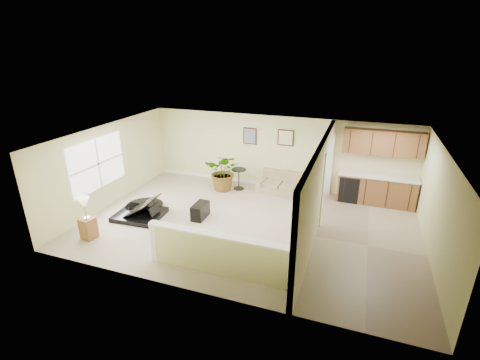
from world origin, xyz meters
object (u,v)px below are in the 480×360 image
(loveseat, at_px, (282,182))
(accent_table, at_px, (239,176))
(piano_bench, at_px, (200,211))
(palm_plant, at_px, (224,172))
(small_plant, at_px, (299,194))
(piano, at_px, (140,199))
(lamp_stand, at_px, (87,221))

(loveseat, bearing_deg, accent_table, -163.55)
(accent_table, bearing_deg, piano_bench, -97.68)
(loveseat, relative_size, palm_plant, 1.22)
(piano_bench, height_order, small_plant, small_plant)
(piano, bearing_deg, palm_plant, 54.66)
(loveseat, relative_size, small_plant, 2.85)
(palm_plant, xyz_separation_m, lamp_stand, (-2.09, -4.16, -0.17))
(piano, distance_m, accent_table, 3.48)
(piano, xyz_separation_m, accent_table, (2.04, 2.81, -0.05))
(accent_table, distance_m, palm_plant, 0.54)
(loveseat, height_order, lamp_stand, lamp_stand)
(piano_bench, bearing_deg, accent_table, 82.32)
(piano, xyz_separation_m, loveseat, (3.49, 3.09, -0.19))
(accent_table, relative_size, small_plant, 1.28)
(piano, xyz_separation_m, piano_bench, (1.72, 0.43, -0.30))
(palm_plant, bearing_deg, accent_table, 26.66)
(accent_table, xyz_separation_m, small_plant, (2.14, -0.26, -0.23))
(piano_bench, distance_m, lamp_stand, 2.99)
(loveseat, xyz_separation_m, accent_table, (-1.44, -0.28, 0.13))
(piano_bench, bearing_deg, lamp_stand, -138.03)
(piano_bench, height_order, lamp_stand, lamp_stand)
(loveseat, distance_m, palm_plant, 1.98)
(piano_bench, xyz_separation_m, palm_plant, (-0.13, 2.16, 0.43))
(piano_bench, bearing_deg, small_plant, 40.83)
(accent_table, bearing_deg, palm_plant, -153.34)
(piano_bench, bearing_deg, loveseat, 56.50)
(accent_table, bearing_deg, lamp_stand, -120.09)
(small_plant, bearing_deg, piano_bench, -139.17)
(piano, height_order, accent_table, piano)
(lamp_stand, bearing_deg, loveseat, 49.49)
(piano_bench, distance_m, small_plant, 3.25)
(loveseat, height_order, accent_table, loveseat)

